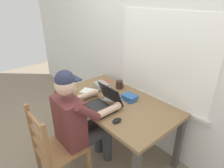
{
  "coord_description": "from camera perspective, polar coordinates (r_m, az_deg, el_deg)",
  "views": [
    {
      "loc": [
        1.37,
        -1.25,
        1.8
      ],
      "look_at": [
        -0.01,
        -0.05,
        0.95
      ],
      "focal_mm": 30.31,
      "sensor_mm": 36.0,
      "label": 1
    }
  ],
  "objects": [
    {
      "name": "computer_mouse",
      "position": [
        1.8,
        1.48,
        -10.93
      ],
      "size": [
        0.06,
        0.1,
        0.03
      ],
      "primitive_type": "ellipsoid",
      "color": "black",
      "rests_on": "desk"
    },
    {
      "name": "paper_pile_back_corner",
      "position": [
        2.19,
        0.39,
        -4.38
      ],
      "size": [
        0.25,
        0.23,
        0.0
      ],
      "primitive_type": "cube",
      "rotation": [
        0.0,
        0.0,
        0.47
      ],
      "color": "white",
      "rests_on": "desk"
    },
    {
      "name": "ground_plane",
      "position": [
        2.59,
        1.08,
        -19.09
      ],
      "size": [
        8.0,
        8.0,
        0.0
      ],
      "primitive_type": "plane",
      "color": "gray"
    },
    {
      "name": "laptop",
      "position": [
        2.01,
        -2.53,
        -5.54
      ],
      "size": [
        0.33,
        0.32,
        0.22
      ],
      "color": "black",
      "rests_on": "desk"
    },
    {
      "name": "paper_pile_near_laptop",
      "position": [
        2.34,
        -6.86,
        -2.24
      ],
      "size": [
        0.24,
        0.22,
        0.02
      ],
      "primitive_type": "cube",
      "rotation": [
        0.0,
        0.0,
        0.47
      ],
      "color": "white",
      "rests_on": "desk"
    },
    {
      "name": "desk",
      "position": [
        2.19,
        1.21,
        -7.15
      ],
      "size": [
        1.39,
        0.79,
        0.73
      ],
      "color": "olive",
      "rests_on": "ground"
    },
    {
      "name": "landscape_photo_print",
      "position": [
        2.61,
        -1.95,
        0.68
      ],
      "size": [
        0.14,
        0.11,
        0.0
      ],
      "primitive_type": "cube",
      "rotation": [
        0.0,
        0.0,
        0.17
      ],
      "color": "#C63D33",
      "rests_on": "desk"
    },
    {
      "name": "seated_person",
      "position": [
        1.97,
        -9.98,
        -10.41
      ],
      "size": [
        0.5,
        0.6,
        1.23
      ],
      "color": "brown",
      "rests_on": "ground"
    },
    {
      "name": "book_stack_main",
      "position": [
        2.16,
        5.21,
        -4.06
      ],
      "size": [
        0.18,
        0.14,
        0.05
      ],
      "color": "#2D5B9E",
      "rests_on": "desk"
    },
    {
      "name": "wooden_chair",
      "position": [
        2.02,
        -16.58,
        -18.33
      ],
      "size": [
        0.42,
        0.42,
        0.92
      ],
      "color": "olive",
      "rests_on": "ground"
    },
    {
      "name": "book_stack_side",
      "position": [
        2.4,
        -3.06,
        -0.56
      ],
      "size": [
        0.22,
        0.17,
        0.08
      ],
      "color": "gray",
      "rests_on": "desk"
    },
    {
      "name": "coffee_mug_dark",
      "position": [
        2.4,
        2.26,
        -0.2
      ],
      "size": [
        0.12,
        0.09,
        0.1
      ],
      "color": "#38281E",
      "rests_on": "desk"
    },
    {
      "name": "coffee_mug_white",
      "position": [
        2.37,
        -11.7,
        -1.28
      ],
      "size": [
        0.11,
        0.08,
        0.09
      ],
      "color": "white",
      "rests_on": "desk"
    },
    {
      "name": "back_wall",
      "position": [
        2.26,
        10.6,
        11.67
      ],
      "size": [
        6.0,
        0.08,
        2.6
      ],
      "color": "silver",
      "rests_on": "ground"
    }
  ]
}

